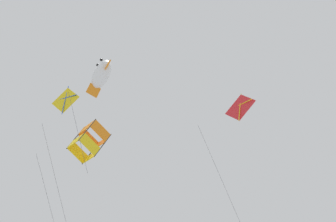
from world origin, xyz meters
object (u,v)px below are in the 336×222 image
(kite_fish_near_left, at_px, (101,75))
(kite_diamond_highest, at_px, (240,108))
(kite_diamond_far_centre, at_px, (65,101))
(kite_box_near_right, at_px, (89,142))

(kite_fish_near_left, relative_size, kite_diamond_highest, 0.67)
(kite_fish_near_left, distance_m, kite_diamond_far_centre, 3.45)
(kite_fish_near_left, xyz_separation_m, kite_diamond_highest, (-7.88, -5.15, 0.89))
(kite_box_near_right, height_order, kite_diamond_highest, kite_diamond_highest)
(kite_fish_near_left, height_order, kite_diamond_far_centre, kite_fish_near_left)
(kite_box_near_right, bearing_deg, kite_fish_near_left, 155.41)
(kite_fish_near_left, bearing_deg, kite_diamond_highest, -86.58)
(kite_fish_near_left, relative_size, kite_box_near_right, 0.63)
(kite_box_near_right, bearing_deg, kite_diamond_highest, -120.59)
(kite_fish_near_left, xyz_separation_m, kite_box_near_right, (1.05, -3.36, -2.28))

